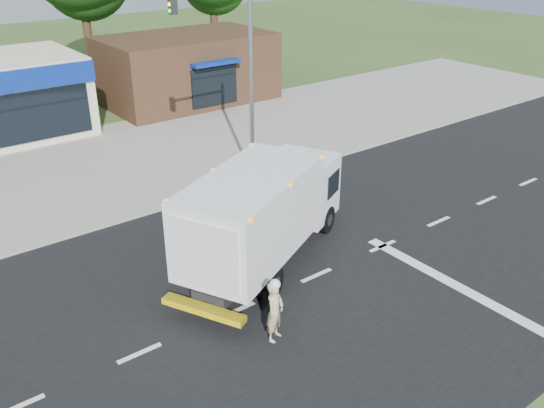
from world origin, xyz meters
The scene contains 9 objects.
ground centered at (0.00, 0.00, 0.00)m, with size 120.00×120.00×0.00m, color #385123.
road_asphalt centered at (0.00, 0.00, 0.00)m, with size 60.00×14.00×0.02m, color black.
sidewalk centered at (0.00, 8.20, 0.06)m, with size 60.00×2.40×0.12m, color gray.
parking_apron centered at (0.00, 14.00, 0.01)m, with size 60.00×9.00×0.02m, color gray.
lane_markings centered at (1.35, -1.35, 0.02)m, with size 55.20×7.00×0.01m.
ems_box_truck centered at (-0.86, 1.56, 1.96)m, with size 7.91×5.53×3.40m.
emergency_worker centered at (-2.88, -1.61, 0.90)m, with size 0.75×0.65×1.84m.
brown_storefront centered at (7.00, 19.98, 2.00)m, with size 10.00×6.70×4.00m.
traffic_signal_pole centered at (2.35, 7.60, 4.92)m, with size 3.51×0.25×8.00m.
Camera 1 is at (-10.32, -11.23, 9.83)m, focal length 38.00 mm.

